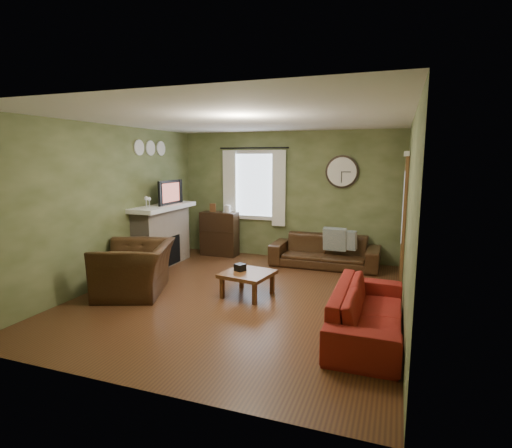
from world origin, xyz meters
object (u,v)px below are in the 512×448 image
(sofa_brown, at_px, (324,251))
(sofa_red, at_px, (368,311))
(bookshelf, at_px, (219,234))
(armchair, at_px, (135,269))
(coffee_table, at_px, (248,284))

(sofa_brown, height_order, sofa_red, sofa_brown)
(bookshelf, xyz_separation_m, sofa_red, (3.29, -2.98, -0.18))
(bookshelf, height_order, armchair, bookshelf)
(sofa_red, xyz_separation_m, armchair, (-3.48, 0.31, 0.10))
(sofa_red, height_order, coffee_table, sofa_red)
(armchair, relative_size, coffee_table, 1.73)
(sofa_brown, distance_m, sofa_red, 3.02)
(bookshelf, height_order, coffee_table, bookshelf)
(sofa_brown, bearing_deg, armchair, -134.20)
(armchair, bearing_deg, sofa_red, 64.10)
(sofa_red, xyz_separation_m, coffee_table, (-1.81, 0.77, -0.10))
(sofa_brown, xyz_separation_m, coffee_table, (-0.79, -2.07, -0.11))
(bookshelf, bearing_deg, armchair, -93.89)
(sofa_brown, bearing_deg, bookshelf, 176.57)
(sofa_red, height_order, armchair, armchair)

